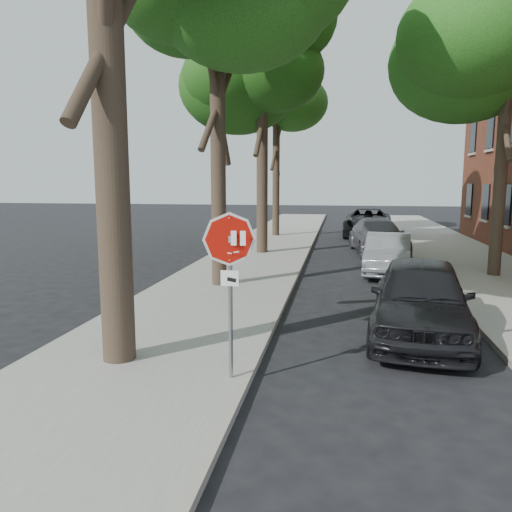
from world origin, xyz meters
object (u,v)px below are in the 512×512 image
Objects in this scene: car_d at (368,223)px; car_b at (388,254)px; tree_far at (276,108)px; car_c at (378,237)px; stop_sign at (230,263)px; car_a at (421,298)px; tree_mid_a at (217,22)px; tree_right at (508,51)px; tree_mid_b at (262,64)px.

car_b is at bearing -86.57° from car_d.
car_c is (5.32, -5.85, -6.46)m from tree_far.
stop_sign is at bearing -101.13° from car_b.
car_b is 11.91m from car_d.
tree_far is at bearing 113.53° from car_a.
tree_mid_a is 1.06× the size of tree_right.
tree_right is at bearing 56.62° from stop_sign.
tree_right is (8.70, -11.00, 0.00)m from tree_far.
car_b is at bearing 177.03° from tree_right.
tree_far is 8.36m from car_d.
tree_far is at bearing 122.80° from car_b.
car_d is (-0.06, 6.93, 0.06)m from car_c.
car_a is at bearing -37.96° from tree_mid_a.
tree_far is at bearing 125.94° from car_c.
tree_far is at bearing 90.40° from tree_mid_a.
tree_mid_a is (-1.92, 7.14, 5.66)m from stop_sign.
tree_mid_a is 9.23m from car_b.
car_b is at bearing 97.12° from car_a.
car_a is (-3.38, -7.07, -6.40)m from tree_right.
tree_mid_a is at bearing 105.07° from stop_sign.
tree_far reaches higher than car_d.
stop_sign is 0.51× the size of car_c.
tree_mid_b is 8.89m from car_c.
tree_mid_a is 2.34× the size of car_b.
car_c is at bearing 57.34° from tree_mid_a.
car_b is (5.32, -10.82, -6.52)m from tree_far.
car_a is (5.32, -18.07, -6.40)m from tree_far.
tree_mid_a is 1.91× the size of car_c.
stop_sign reaches higher than car_d.
tree_mid_b is 2.17× the size of car_a.
tree_far is 1.60× the size of car_d.
tree_mid_a reaches higher than car_c.
tree_right reaches higher than car_c.
car_b is at bearing -37.37° from tree_mid_b.
car_a is 1.14× the size of car_b.
tree_mid_b is at bearing 154.48° from tree_right.
stop_sign is 0.55× the size of car_a.
stop_sign is at bearing -129.97° from car_a.
tree_mid_a is 11.86m from car_c.
car_d is at bearing 84.10° from car_c.
stop_sign is 15.69m from car_c.
stop_sign is 13.23m from tree_right.
tree_mid_b reaches higher than car_d.
tree_right is (8.60, 2.99, -0.39)m from tree_mid_a.
tree_mid_b is 1.11× the size of tree_far.
tree_mid_a reaches higher than tree_right.
car_b is at bearing -63.82° from tree_far.
tree_mid_b is at bearing -173.56° from car_c.
tree_mid_b is (0.20, 7.01, 0.39)m from tree_mid_a.
car_c is at bearing 96.62° from car_b.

